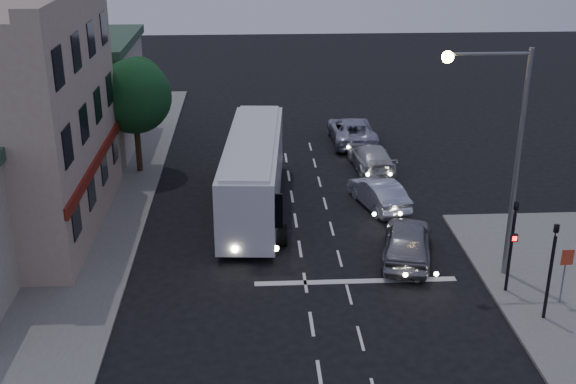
{
  "coord_description": "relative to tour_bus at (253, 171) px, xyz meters",
  "views": [
    {
      "loc": [
        -2.02,
        -22.93,
        13.89
      ],
      "look_at": [
        -0.46,
        6.14,
        2.2
      ],
      "focal_mm": 45.0,
      "sensor_mm": 36.0,
      "label": 1
    }
  ],
  "objects": [
    {
      "name": "ground",
      "position": [
        1.93,
        -9.54,
        -1.97
      ],
      "size": [
        120.0,
        120.0,
        0.0
      ],
      "primitive_type": "plane",
      "color": "black"
    },
    {
      "name": "traffic_signal_main",
      "position": [
        9.53,
        -8.76,
        0.45
      ],
      "size": [
        0.25,
        0.35,
        4.1
      ],
      "color": "black",
      "rests_on": "sidewalk_near"
    },
    {
      "name": "low_building_north",
      "position": [
        -11.57,
        10.46,
        1.42
      ],
      "size": [
        9.4,
        9.4,
        6.5
      ],
      "color": "gray",
      "rests_on": "sidewalk_far"
    },
    {
      "name": "sidewalk_far",
      "position": [
        -11.07,
        -1.54,
        -1.91
      ],
      "size": [
        12.0,
        50.0,
        0.12
      ],
      "primitive_type": "cube",
      "color": "slate",
      "rests_on": "ground"
    },
    {
      "name": "car_sedan_a",
      "position": [
        6.09,
        -0.15,
        -1.25
      ],
      "size": [
        2.62,
        4.6,
        1.44
      ],
      "primitive_type": "imported",
      "rotation": [
        0.0,
        0.0,
        3.41
      ],
      "color": "silver",
      "rests_on": "ground"
    },
    {
      "name": "street_tree",
      "position": [
        -6.27,
        5.49,
        2.53
      ],
      "size": [
        4.0,
        4.0,
        6.2
      ],
      "color": "black",
      "rests_on": "sidewalk_far"
    },
    {
      "name": "car_sedan_c",
      "position": [
        6.18,
        10.12,
        -1.18
      ],
      "size": [
        2.67,
        5.69,
        1.57
      ],
      "primitive_type": "imported",
      "rotation": [
        0.0,
        0.0,
        3.15
      ],
      "color": "#A5A4BB",
      "rests_on": "ground"
    },
    {
      "name": "streetlight",
      "position": [
        9.28,
        -7.34,
        3.77
      ],
      "size": [
        3.32,
        0.44,
        9.0
      ],
      "color": "slate",
      "rests_on": "sidewalk_near"
    },
    {
      "name": "road_markings",
      "position": [
        3.22,
        -6.23,
        -1.96
      ],
      "size": [
        8.0,
        30.55,
        0.01
      ],
      "color": "silver",
      "rests_on": "ground"
    },
    {
      "name": "car_suv",
      "position": [
        6.32,
        -5.74,
        -1.13
      ],
      "size": [
        3.07,
        5.23,
        1.67
      ],
      "primitive_type": "imported",
      "rotation": [
        0.0,
        0.0,
        2.9
      ],
      "color": "gray",
      "rests_on": "ground"
    },
    {
      "name": "traffic_signal_side",
      "position": [
        10.23,
        -10.74,
        0.45
      ],
      "size": [
        0.18,
        0.15,
        4.1
      ],
      "color": "black",
      "rests_on": "sidewalk_near"
    },
    {
      "name": "car_sedan_b",
      "position": [
        6.6,
        5.2,
        -1.26
      ],
      "size": [
        2.28,
        5.01,
        1.42
      ],
      "primitive_type": "imported",
      "rotation": [
        0.0,
        0.0,
        3.2
      ],
      "color": "silver",
      "rests_on": "ground"
    },
    {
      "name": "regulatory_sign",
      "position": [
        11.23,
        -9.77,
        -0.37
      ],
      "size": [
        0.45,
        0.12,
        2.2
      ],
      "color": "slate",
      "rests_on": "sidewalk_near"
    },
    {
      "name": "tour_bus",
      "position": [
        0.0,
        0.0,
        0.0
      ],
      "size": [
        3.32,
        12.0,
        3.64
      ],
      "rotation": [
        0.0,
        0.0,
        -0.07
      ],
      "color": "silver",
      "rests_on": "ground"
    }
  ]
}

